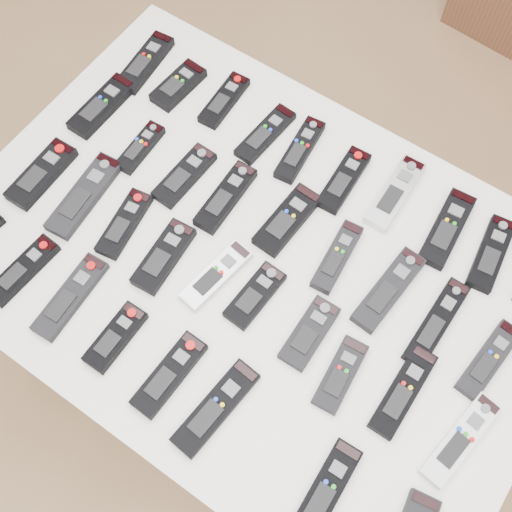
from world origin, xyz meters
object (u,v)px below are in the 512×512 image
Objects in this scene: remote_19 at (42,174)px; remote_4 at (300,150)px; remote_16 at (388,290)px; remote_32 at (116,337)px; remote_30 at (23,270)px; remote_27 at (403,391)px; remote_6 at (395,193)px; remote_18 at (489,360)px; remote_12 at (184,176)px; remote_25 at (309,333)px; remote_11 at (140,148)px; remote_17 at (436,322)px; remote_26 at (340,374)px; remote_35 at (326,490)px; remote_8 at (491,254)px; remote_33 at (169,374)px; remote_13 at (226,197)px; remote_15 at (337,257)px; remote_31 at (71,297)px; remote_21 at (124,224)px; remote_2 at (224,100)px; remote_24 at (255,295)px; remote_23 at (216,275)px; table at (256,271)px; remote_28 at (460,440)px; remote_1 at (178,85)px; remote_20 at (85,195)px; remote_3 at (265,134)px; remote_7 at (447,229)px; remote_14 at (287,220)px; remote_0 at (145,62)px; remote_22 at (164,256)px; remote_34 at (216,408)px.

remote_4 is at bearing 39.25° from remote_19.
remote_32 is (-0.39, -0.39, 0.00)m from remote_16.
remote_27 is at bearing 19.59° from remote_30.
remote_6 is 0.40m from remote_18.
remote_25 is at bearing -17.71° from remote_12.
remote_17 is at bearing -2.35° from remote_11.
remote_35 is at bearing -70.57° from remote_26.
remote_8 is at bearing -4.58° from remote_6.
remote_13 is at bearing 111.86° from remote_33.
remote_15 is 0.88× the size of remote_27.
remote_31 is (-0.42, -0.58, -0.00)m from remote_6.
remote_2 is at bearing 82.93° from remote_21.
remote_15 is at bearing 63.89° from remote_24.
remote_2 is at bearing 131.78° from remote_23.
table is 7.23× the size of remote_4.
remote_28 is at bearing 23.57° from remote_33.
remote_11 and remote_30 have the same top height.
remote_15 reaches higher than remote_26.
remote_27 is (0.75, -0.15, -0.00)m from remote_11.
remote_11 is 0.44m from remote_32.
remote_2 is 1.14× the size of remote_11.
remote_21 is at bearing 125.12° from remote_32.
remote_1 reaches higher than remote_20.
remote_21 is 0.96× the size of remote_23.
remote_23 is at bearing -62.71° from remote_13.
remote_11 reaches higher than remote_3.
remote_2 is 0.93× the size of remote_23.
remote_1 reaches higher than remote_21.
remote_3 is 1.03× the size of remote_15.
remote_14 is (-0.29, -0.17, -0.00)m from remote_7.
remote_6 reaches higher than remote_27.
remote_20 is at bearing -160.10° from remote_16.
remote_4 is at bearing -6.00° from remote_0.
remote_14 is at bearing 48.12° from remote_22.
remote_23 is 0.22m from remote_25.
remote_6 reaches higher than remote_35.
remote_2 is 0.68m from remote_8.
remote_13 is 0.44m from remote_30.
remote_11 is 0.78× the size of remote_13.
remote_13 is (0.27, -0.18, 0.00)m from remote_1.
remote_4 reaches higher than remote_18.
remote_1 and remote_32 have the same top height.
remote_6 is 0.51m from remote_22.
remote_25 is at bearing -7.22° from remote_21.
remote_20 is 1.11× the size of remote_31.
remote_14 is at bearing 10.05° from remote_12.
remote_27 is 0.94× the size of remote_34.
remote_25 is at bearing -179.37° from remote_27.
table is 7.06× the size of remote_13.
remote_21 and remote_28 have the same top height.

